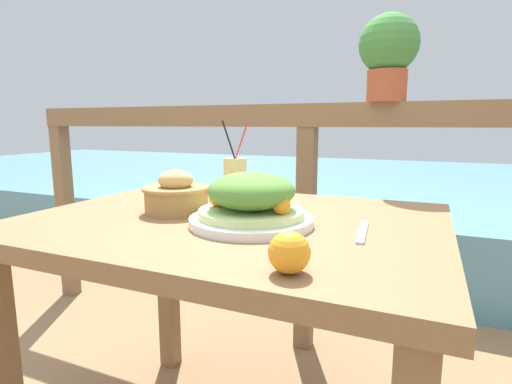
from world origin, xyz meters
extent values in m
cube|color=olive|center=(0.00, 0.00, 0.70)|extent=(1.02, 0.78, 0.04)
cube|color=olive|center=(-0.45, -0.33, 0.34)|extent=(0.06, 0.06, 0.68)
cube|color=olive|center=(-0.45, 0.33, 0.34)|extent=(0.06, 0.06, 0.68)
cube|color=olive|center=(0.45, 0.33, 0.34)|extent=(0.06, 0.06, 0.68)
cube|color=brown|center=(0.00, 0.67, 0.99)|extent=(2.80, 0.08, 0.09)
cube|color=brown|center=(-1.36, 0.67, 0.47)|extent=(0.07, 0.07, 0.94)
cube|color=brown|center=(0.00, 0.67, 0.47)|extent=(0.07, 0.07, 0.94)
cube|color=#568EA8|center=(0.00, 3.17, 0.22)|extent=(12.00, 4.00, 0.43)
cylinder|color=white|center=(0.08, -0.06, 0.73)|extent=(0.29, 0.29, 0.02)
cylinder|color=#C6DB8E|center=(0.08, -0.06, 0.75)|extent=(0.25, 0.25, 0.02)
ellipsoid|color=#568E38|center=(0.08, -0.06, 0.80)|extent=(0.20, 0.20, 0.09)
sphere|color=orange|center=(0.16, -0.08, 0.78)|extent=(0.04, 0.04, 0.04)
sphere|color=orange|center=(-0.01, -0.07, 0.78)|extent=(0.04, 0.04, 0.04)
cylinder|color=#DBCC7F|center=(-0.09, 0.19, 0.79)|extent=(0.07, 0.07, 0.13)
cylinder|color=red|center=(-0.09, 0.21, 0.86)|extent=(0.08, 0.01, 0.21)
cylinder|color=black|center=(-0.09, 0.18, 0.86)|extent=(0.07, 0.02, 0.21)
cylinder|color=#AD7F47|center=(-0.16, -0.01, 0.75)|extent=(0.17, 0.17, 0.07)
torus|color=#AD7F47|center=(-0.16, -0.01, 0.78)|extent=(0.18, 0.18, 0.01)
ellipsoid|color=tan|center=(-0.16, -0.01, 0.81)|extent=(0.09, 0.09, 0.05)
cylinder|color=#A34C2D|center=(0.29, 0.67, 1.09)|extent=(0.14, 0.14, 0.11)
sphere|color=#3D7A38|center=(0.29, 0.67, 1.23)|extent=(0.21, 0.21, 0.21)
cube|color=silver|center=(0.33, -0.03, 0.72)|extent=(0.03, 0.18, 0.00)
sphere|color=orange|center=(0.26, -0.31, 0.75)|extent=(0.07, 0.07, 0.07)
camera|label=1|loc=(0.45, -0.88, 0.95)|focal=28.00mm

